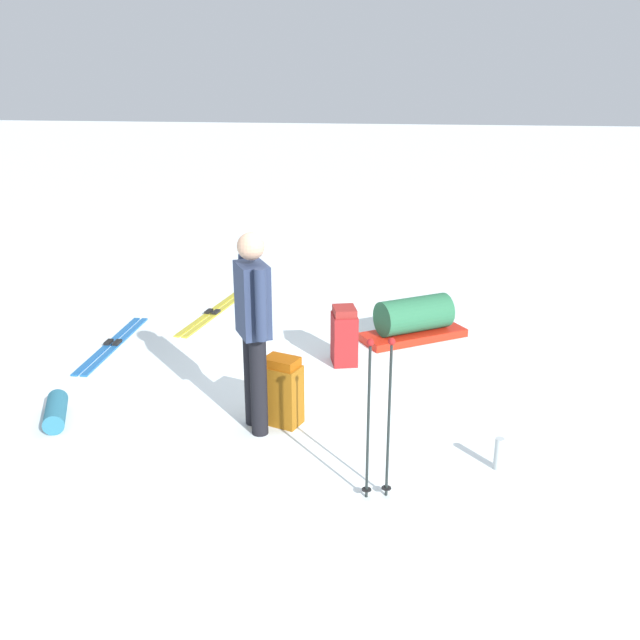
{
  "coord_description": "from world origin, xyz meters",
  "views": [
    {
      "loc": [
        -0.94,
        6.0,
        2.84
      ],
      "look_at": [
        0.0,
        0.0,
        0.7
      ],
      "focal_mm": 38.79,
      "sensor_mm": 36.0,
      "label": 1
    }
  ],
  "objects_px": {
    "skier_standing": "(253,323)",
    "gear_sled": "(414,320)",
    "thermos_bottle": "(499,454)",
    "ski_pair_far": "(213,313)",
    "backpack_large_dark": "(344,336)",
    "sleeping_mat_rolled": "(56,411)",
    "ski_poles_planted_near": "(379,411)",
    "backpack_bright": "(282,392)",
    "ski_pair_near": "(113,344)"
  },
  "relations": [
    {
      "from": "skier_standing",
      "to": "gear_sled",
      "type": "bearing_deg",
      "value": -118.03
    },
    {
      "from": "gear_sled",
      "to": "thermos_bottle",
      "type": "distance_m",
      "value": 2.81
    },
    {
      "from": "ski_pair_far",
      "to": "backpack_large_dark",
      "type": "relative_size",
      "value": 2.89
    },
    {
      "from": "skier_standing",
      "to": "sleeping_mat_rolled",
      "type": "relative_size",
      "value": 3.09
    },
    {
      "from": "sleeping_mat_rolled",
      "to": "ski_poles_planted_near",
      "type": "bearing_deg",
      "value": 165.87
    },
    {
      "from": "ski_poles_planted_near",
      "to": "gear_sled",
      "type": "relative_size",
      "value": 0.97
    },
    {
      "from": "skier_standing",
      "to": "ski_pair_far",
      "type": "distance_m",
      "value": 3.26
    },
    {
      "from": "skier_standing",
      "to": "backpack_large_dark",
      "type": "distance_m",
      "value": 1.76
    },
    {
      "from": "backpack_large_dark",
      "to": "backpack_bright",
      "type": "height_order",
      "value": "backpack_large_dark"
    },
    {
      "from": "sleeping_mat_rolled",
      "to": "backpack_large_dark",
      "type": "bearing_deg",
      "value": -144.12
    },
    {
      "from": "skier_standing",
      "to": "backpack_large_dark",
      "type": "xyz_separation_m",
      "value": [
        -0.56,
        -1.53,
        -0.65
      ]
    },
    {
      "from": "ski_pair_far",
      "to": "ski_pair_near",
      "type": "bearing_deg",
      "value": 57.08
    },
    {
      "from": "ski_pair_near",
      "to": "gear_sled",
      "type": "xyz_separation_m",
      "value": [
        -3.32,
        -0.73,
        0.21
      ]
    },
    {
      "from": "ski_pair_far",
      "to": "backpack_bright",
      "type": "bearing_deg",
      "value": 118.5
    },
    {
      "from": "sleeping_mat_rolled",
      "to": "ski_pair_far",
      "type": "bearing_deg",
      "value": -99.19
    },
    {
      "from": "ski_pair_near",
      "to": "ski_pair_far",
      "type": "height_order",
      "value": "same"
    },
    {
      "from": "backpack_bright",
      "to": "ski_poles_planted_near",
      "type": "relative_size",
      "value": 0.51
    },
    {
      "from": "backpack_bright",
      "to": "thermos_bottle",
      "type": "distance_m",
      "value": 1.85
    },
    {
      "from": "skier_standing",
      "to": "ski_poles_planted_near",
      "type": "xyz_separation_m",
      "value": [
        -1.09,
        0.86,
        -0.28
      ]
    },
    {
      "from": "ski_pair_far",
      "to": "sleeping_mat_rolled",
      "type": "height_order",
      "value": "sleeping_mat_rolled"
    },
    {
      "from": "sleeping_mat_rolled",
      "to": "thermos_bottle",
      "type": "relative_size",
      "value": 2.12
    },
    {
      "from": "ski_pair_near",
      "to": "backpack_bright",
      "type": "height_order",
      "value": "backpack_bright"
    },
    {
      "from": "ski_pair_far",
      "to": "ski_poles_planted_near",
      "type": "distance_m",
      "value": 4.45
    },
    {
      "from": "ski_pair_far",
      "to": "thermos_bottle",
      "type": "xyz_separation_m",
      "value": [
        -3.26,
        3.2,
        0.12
      ]
    },
    {
      "from": "backpack_large_dark",
      "to": "thermos_bottle",
      "type": "xyz_separation_m",
      "value": [
        -1.42,
        1.89,
        -0.17
      ]
    },
    {
      "from": "skier_standing",
      "to": "sleeping_mat_rolled",
      "type": "bearing_deg",
      "value": 4.75
    },
    {
      "from": "ski_poles_planted_near",
      "to": "sleeping_mat_rolled",
      "type": "distance_m",
      "value": 3.0
    },
    {
      "from": "ski_pair_far",
      "to": "backpack_large_dark",
      "type": "height_order",
      "value": "backpack_large_dark"
    },
    {
      "from": "backpack_large_dark",
      "to": "skier_standing",
      "type": "bearing_deg",
      "value": 69.87
    },
    {
      "from": "skier_standing",
      "to": "ski_pair_near",
      "type": "height_order",
      "value": "skier_standing"
    },
    {
      "from": "backpack_large_dark",
      "to": "ski_poles_planted_near",
      "type": "relative_size",
      "value": 0.51
    },
    {
      "from": "thermos_bottle",
      "to": "sleeping_mat_rolled",
      "type": "bearing_deg",
      "value": -3.16
    },
    {
      "from": "backpack_large_dark",
      "to": "gear_sled",
      "type": "bearing_deg",
      "value": -129.95
    },
    {
      "from": "thermos_bottle",
      "to": "ski_pair_near",
      "type": "bearing_deg",
      "value": -26.21
    },
    {
      "from": "skier_standing",
      "to": "backpack_bright",
      "type": "height_order",
      "value": "skier_standing"
    },
    {
      "from": "ski_pair_far",
      "to": "sleeping_mat_rolled",
      "type": "relative_size",
      "value": 3.22
    },
    {
      "from": "backpack_large_dark",
      "to": "ski_pair_near",
      "type": "bearing_deg",
      "value": -2.23
    },
    {
      "from": "ski_poles_planted_near",
      "to": "gear_sled",
      "type": "height_order",
      "value": "ski_poles_planted_near"
    },
    {
      "from": "ski_pair_near",
      "to": "ski_poles_planted_near",
      "type": "height_order",
      "value": "ski_poles_planted_near"
    },
    {
      "from": "thermos_bottle",
      "to": "skier_standing",
      "type": "bearing_deg",
      "value": -10.11
    },
    {
      "from": "skier_standing",
      "to": "ski_pair_far",
      "type": "xyz_separation_m",
      "value": [
        1.28,
        -2.84,
        -0.94
      ]
    },
    {
      "from": "ski_pair_near",
      "to": "backpack_bright",
      "type": "bearing_deg",
      "value": 146.16
    },
    {
      "from": "backpack_bright",
      "to": "backpack_large_dark",
      "type": "bearing_deg",
      "value": -104.38
    },
    {
      "from": "ski_poles_planted_near",
      "to": "thermos_bottle",
      "type": "height_order",
      "value": "ski_poles_planted_near"
    },
    {
      "from": "gear_sled",
      "to": "sleeping_mat_rolled",
      "type": "relative_size",
      "value": 2.28
    },
    {
      "from": "ski_pair_far",
      "to": "gear_sled",
      "type": "xyz_separation_m",
      "value": [
        -2.54,
        0.48,
        0.21
      ]
    },
    {
      "from": "ski_pair_near",
      "to": "backpack_large_dark",
      "type": "relative_size",
      "value": 2.86
    },
    {
      "from": "backpack_large_dark",
      "to": "sleeping_mat_rolled",
      "type": "xyz_separation_m",
      "value": [
        2.32,
        1.68,
        -0.21
      ]
    },
    {
      "from": "ski_poles_planted_near",
      "to": "sleeping_mat_rolled",
      "type": "height_order",
      "value": "ski_poles_planted_near"
    },
    {
      "from": "ski_pair_far",
      "to": "ski_poles_planted_near",
      "type": "bearing_deg",
      "value": 122.57
    }
  ]
}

